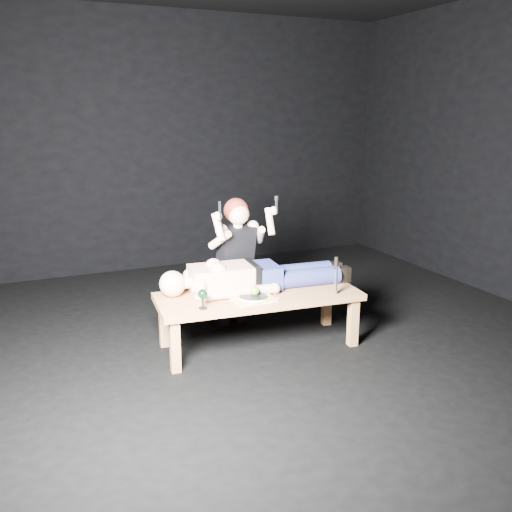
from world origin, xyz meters
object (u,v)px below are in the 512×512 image
table (258,320)px  lying_man (259,272)px  serving_tray (253,299)px  carving_knife (336,276)px  goblet (203,299)px  kneeling_woman (232,260)px

table → lying_man: size_ratio=1.00×
serving_tray → carving_knife: bearing=-10.6°
serving_tray → carving_knife: carving_knife is taller
carving_knife → goblet: bearing=179.3°
serving_tray → goblet: size_ratio=2.11×
table → lying_man: bearing=70.6°
kneeling_woman → carving_knife: 0.97m
table → goblet: size_ratio=10.76×
serving_tray → carving_knife: size_ratio=1.04×
lying_man → kneeling_woman: kneeling_woman is taller
table → kneeling_woman: 0.64m
table → carving_knife: 0.72m
lying_man → carving_knife: size_ratio=5.33×
goblet → serving_tray: bearing=3.3°
goblet → kneeling_woman: bearing=53.7°
kneeling_woman → table: bearing=-93.1°
lying_man → kneeling_woman: size_ratio=1.37×
lying_man → goblet: lying_man is taller
kneeling_woman → lying_man: bearing=-83.2°
lying_man → serving_tray: 0.34m
serving_tray → carving_knife: 0.69m
table → serving_tray: (-0.10, -0.13, 0.23)m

